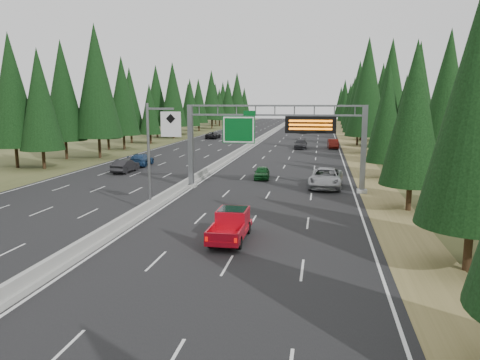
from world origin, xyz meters
name	(u,v)px	position (x,y,z in m)	size (l,w,h in m)	color
road	(254,144)	(0.00, 80.00, 0.04)	(32.00, 260.00, 0.08)	black
shoulder_right	(351,146)	(17.80, 80.00, 0.03)	(3.60, 260.00, 0.06)	olive
shoulder_left	(164,143)	(-17.80, 80.00, 0.03)	(3.60, 260.00, 0.06)	#3A4420
median_barrier	(254,143)	(0.00, 80.00, 0.41)	(0.70, 260.00, 0.85)	#969691
sign_gantry	(281,134)	(8.92, 34.88, 5.27)	(16.75, 0.98, 7.80)	slate
hov_sign_pole	(156,150)	(0.58, 24.97, 4.72)	(2.80, 0.50, 8.00)	slate
tree_row_right	(385,97)	(22.26, 70.92, 8.79)	(11.63, 245.29, 18.85)	black
tree_row_left	(115,95)	(-22.01, 67.63, 9.24)	(11.98, 242.55, 18.98)	black
silver_minivan	(326,178)	(13.02, 37.15, 0.99)	(3.01, 6.52, 1.81)	#A5A6A9
red_pickup	(232,223)	(7.33, 19.18, 1.03)	(1.89, 5.29, 1.72)	black
car_ahead_green	(262,173)	(6.39, 40.99, 0.73)	(1.55, 3.84, 1.31)	#135520
car_ahead_dkred	(333,144)	(14.50, 74.61, 0.89)	(1.70, 4.89, 1.61)	#54110C
car_ahead_dkgrey	(301,144)	(8.99, 73.40, 0.86)	(2.18, 5.35, 1.55)	black
car_ahead_white	(303,130)	(7.80, 112.71, 0.83)	(2.50, 5.42, 1.51)	white
car_ahead_far	(295,129)	(5.41, 120.67, 0.73)	(1.54, 3.82, 1.30)	black
car_onc_near	(125,166)	(-9.70, 42.74, 0.83)	(1.59, 4.55, 1.50)	black
car_onc_blue	(141,160)	(-9.99, 48.28, 0.85)	(2.16, 5.31, 1.54)	navy
car_onc_white	(238,138)	(-4.14, 85.68, 0.72)	(1.51, 3.76, 1.28)	silver
car_onc_far	(213,135)	(-10.75, 91.80, 0.82)	(2.45, 5.30, 1.47)	black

